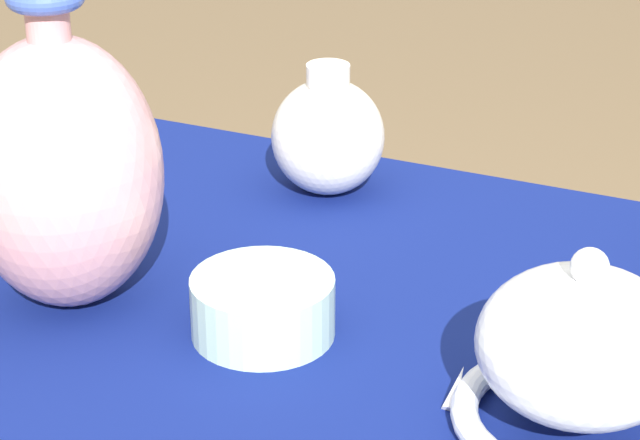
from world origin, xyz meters
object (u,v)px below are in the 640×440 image
(vase_dome_bell, at_px, (580,360))
(jar_round_ivory, at_px, (328,135))
(vase_tall_bulbous, at_px, (62,171))
(pot_squat_celadon, at_px, (263,307))

(vase_dome_bell, xyz_separation_m, jar_round_ivory, (-0.36, 0.33, 0.00))
(vase_tall_bulbous, distance_m, jar_round_ivory, 0.34)
(vase_tall_bulbous, xyz_separation_m, vase_dome_bell, (0.47, -0.01, -0.07))
(pot_squat_celadon, bearing_deg, vase_tall_bulbous, -175.82)
(vase_dome_bell, xyz_separation_m, pot_squat_celadon, (-0.28, 0.03, -0.03))
(pot_squat_celadon, bearing_deg, jar_round_ivory, 103.31)
(vase_dome_bell, relative_size, jar_round_ivory, 1.41)
(vase_tall_bulbous, relative_size, pot_squat_celadon, 2.33)
(vase_dome_bell, bearing_deg, jar_round_ivory, 136.97)
(vase_dome_bell, distance_m, pot_squat_celadon, 0.29)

